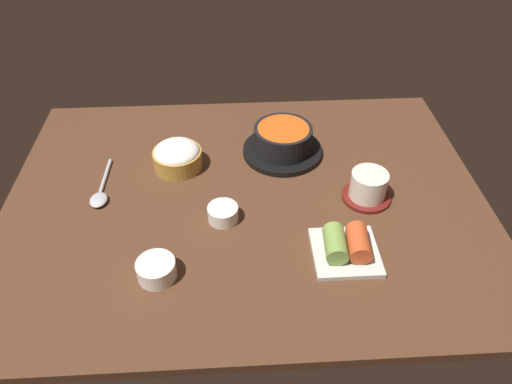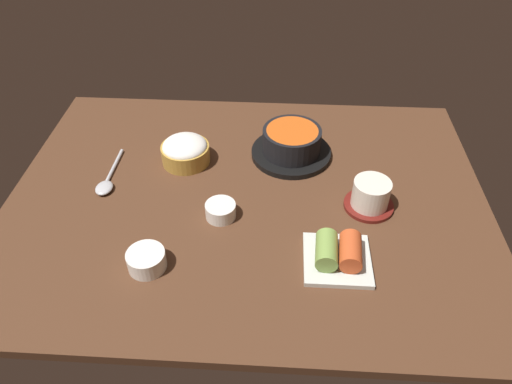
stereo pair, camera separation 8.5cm
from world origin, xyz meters
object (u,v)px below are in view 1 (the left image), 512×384
Objects in this scene: kimchi_plate at (346,247)px; spoon at (100,195)px; stone_pot at (283,142)px; banchan_cup_center at (223,213)px; tea_cup_with_saucer at (368,187)px; side_bowl_near at (156,269)px; rice_bowl at (177,156)px.

spoon is (-48.05, 18.56, -1.41)cm from kimchi_plate.
stone_pot is 3.01× the size of banchan_cup_center.
stone_pot reaches higher than spoon.
stone_pot is 1.82× the size of tea_cup_with_saucer.
tea_cup_with_saucer is 16.88cm from kimchi_plate.
side_bowl_near is (-41.48, -18.28, -1.21)cm from tea_cup_with_saucer.
tea_cup_with_saucer is at bearing -3.54° from spoon.
spoon is at bearing 162.69° from banchan_cup_center.
banchan_cup_center is 0.37× the size of spoon.
side_bowl_near is at bearing -57.18° from spoon.
rice_bowl reaches higher than side_bowl_near.
rice_bowl reaches higher than banchan_cup_center.
kimchi_plate is at bearing -25.26° from banchan_cup_center.
stone_pot reaches higher than side_bowl_near.
spoon is (-14.00, 21.71, -1.24)cm from side_bowl_near.
kimchi_plate is (-7.44, -15.12, -1.03)cm from tea_cup_with_saucer.
spoon is at bearing 158.88° from kimchi_plate.
side_bowl_near is (-34.04, -3.16, -0.17)cm from kimchi_plate.
stone_pot is 32.91cm from kimchi_plate.
rice_bowl is at bearing 162.00° from tea_cup_with_saucer.
side_bowl_near is at bearing -130.37° from banchan_cup_center.
banchan_cup_center reaches higher than spoon.
tea_cup_with_saucer is at bearing 8.70° from banchan_cup_center.
rice_bowl is 1.07× the size of tea_cup_with_saucer.
tea_cup_with_saucer is 1.46× the size of side_bowl_near.
tea_cup_with_saucer is at bearing 63.81° from kimchi_plate.
kimchi_plate reaches higher than side_bowl_near.
rice_bowl is at bearing 119.68° from banchan_cup_center.
tea_cup_with_saucer is 1.66× the size of banchan_cup_center.
tea_cup_with_saucer is at bearing -46.32° from stone_pot.
stone_pot is 25.42cm from banchan_cup_center.
stone_pot reaches higher than rice_bowl.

